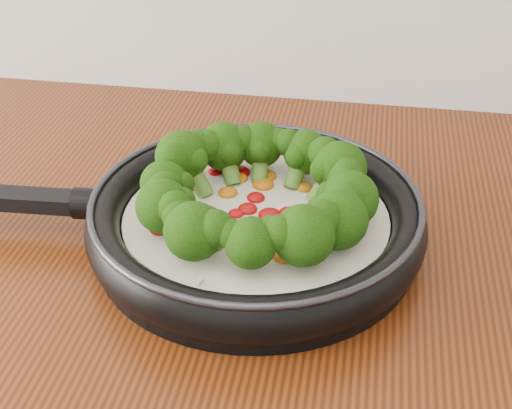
# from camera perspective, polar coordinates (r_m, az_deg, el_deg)

# --- Properties ---
(skillet) EXTENTS (0.56, 0.37, 0.10)m
(skillet) POSITION_cam_1_polar(r_m,az_deg,el_deg) (0.74, -0.12, -0.60)
(skillet) COLOR black
(skillet) RESTS_ON counter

